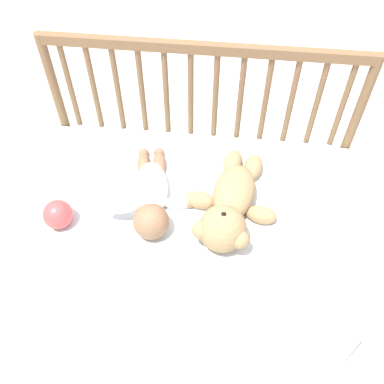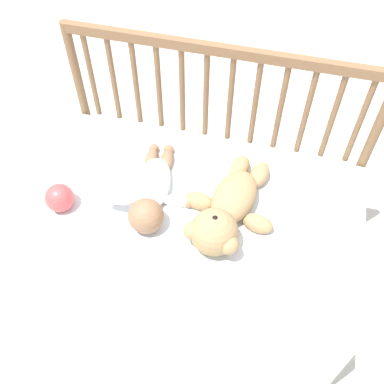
{
  "view_description": "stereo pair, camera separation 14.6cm",
  "coord_description": "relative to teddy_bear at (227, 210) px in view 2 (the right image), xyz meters",
  "views": [
    {
      "loc": [
        0.11,
        -0.92,
        1.74
      ],
      "look_at": [
        0.0,
        0.01,
        0.62
      ],
      "focal_mm": 40.0,
      "sensor_mm": 36.0,
      "label": 1
    },
    {
      "loc": [
        0.25,
        -0.89,
        1.74
      ],
      "look_at": [
        0.0,
        0.01,
        0.62
      ],
      "focal_mm": 40.0,
      "sensor_mm": 36.0,
      "label": 2
    }
  ],
  "objects": [
    {
      "name": "ground_plane",
      "position": [
        -0.13,
        0.03,
        -0.62
      ],
      "size": [
        12.0,
        12.0,
        0.0
      ],
      "primitive_type": "plane",
      "color": "silver"
    },
    {
      "name": "toy_ball",
      "position": [
        -0.56,
        -0.09,
        -0.01
      ],
      "size": [
        0.1,
        0.1,
        0.1
      ],
      "color": "#DB4C4C",
      "rests_on": "crib_mattress"
    },
    {
      "name": "blanket",
      "position": [
        -0.13,
        0.06,
        -0.06
      ],
      "size": [
        0.84,
        0.56,
        0.01
      ],
      "color": "white",
      "rests_on": "crib_mattress"
    },
    {
      "name": "crib_mattress",
      "position": [
        -0.13,
        0.03,
        -0.34
      ],
      "size": [
        1.18,
        0.7,
        0.56
      ],
      "color": "silver",
      "rests_on": "ground_plane"
    },
    {
      "name": "baby",
      "position": [
        -0.27,
        0.02,
        -0.02
      ],
      "size": [
        0.31,
        0.43,
        0.12
      ],
      "color": "white",
      "rests_on": "crib_mattress"
    },
    {
      "name": "crib_rail",
      "position": [
        -0.13,
        0.41,
        0.06
      ],
      "size": [
        1.18,
        0.04,
        0.96
      ],
      "color": "brown",
      "rests_on": "ground_plane"
    },
    {
      "name": "teddy_bear",
      "position": [
        0.0,
        0.0,
        0.0
      ],
      "size": [
        0.32,
        0.47,
        0.16
      ],
      "color": "tan",
      "rests_on": "crib_mattress"
    }
  ]
}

